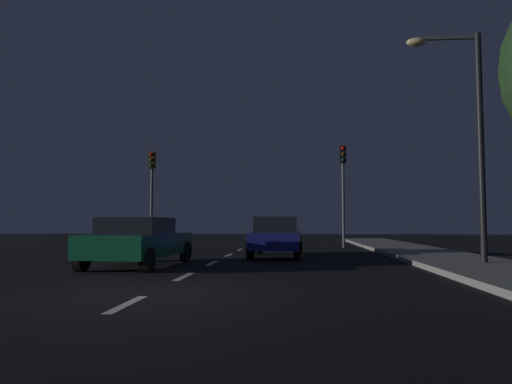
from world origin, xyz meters
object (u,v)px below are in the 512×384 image
Objects in this scene: car_stopped_ahead at (277,237)px; traffic_signal_left at (152,180)px; traffic_signal_right at (343,176)px; car_adjacent_lane at (139,241)px; street_lamp_right at (468,123)px.

traffic_signal_left is at bearing 134.47° from car_stopped_ahead.
traffic_signal_right is 13.47m from car_adjacent_lane.
traffic_signal_left is 1.09× the size of car_adjacent_lane.
traffic_signal_left is at bearing 138.89° from street_lamp_right.
street_lamp_right is (2.42, -10.81, 0.43)m from traffic_signal_right.
traffic_signal_left is at bearing 105.19° from car_adjacent_lane.
street_lamp_right is at bearing 2.21° from car_adjacent_lane.
traffic_signal_left is 1.21× the size of car_stopped_ahead.
traffic_signal_right is at bearing 65.75° from car_stopped_ahead.
street_lamp_right is (12.39, -10.81, 0.56)m from traffic_signal_left.
traffic_signal_right is at bearing 0.00° from traffic_signal_left.
traffic_signal_right is 1.26× the size of car_stopped_ahead.
traffic_signal_left is 11.90m from car_adjacent_lane.
car_stopped_ahead is at bearing 47.93° from car_adjacent_lane.
car_stopped_ahead is (-3.14, -6.96, -2.88)m from traffic_signal_right.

